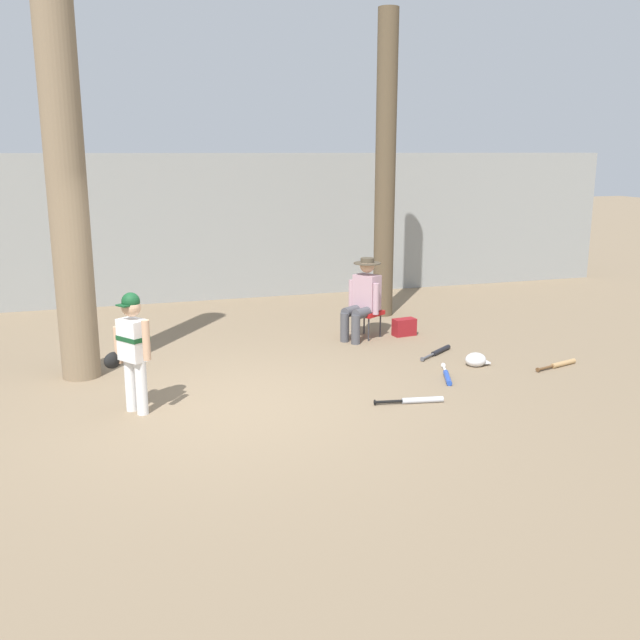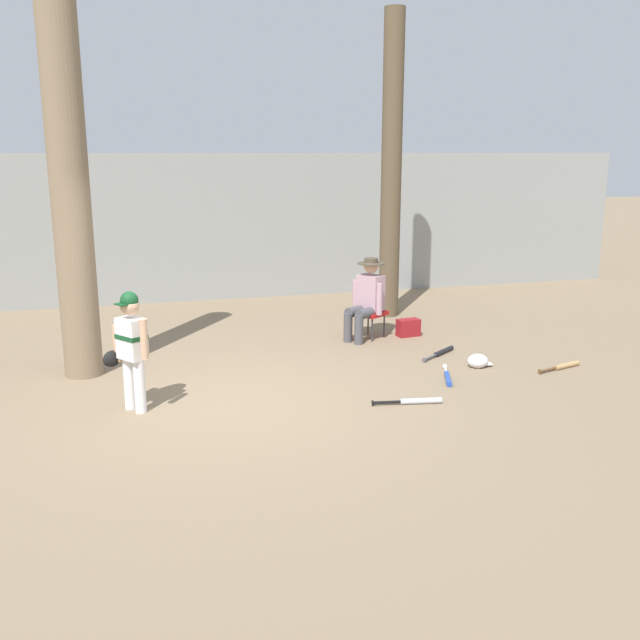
{
  "view_description": "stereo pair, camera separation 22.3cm",
  "coord_description": "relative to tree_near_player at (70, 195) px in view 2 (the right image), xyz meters",
  "views": [
    {
      "loc": [
        -1.24,
        -7.29,
        2.72
      ],
      "look_at": [
        1.21,
        0.6,
        0.75
      ],
      "focal_mm": 39.82,
      "sensor_mm": 36.0,
      "label": 1
    },
    {
      "loc": [
        -1.02,
        -7.35,
        2.72
      ],
      "look_at": [
        1.21,
        0.6,
        0.75
      ],
      "focal_mm": 39.82,
      "sensor_mm": 36.0,
      "label": 2
    }
  ],
  "objects": [
    {
      "name": "concrete_back_wall",
      "position": [
        1.57,
        4.33,
        -0.87
      ],
      "size": [
        18.0,
        0.36,
        2.69
      ],
      "primitive_type": "cube",
      "color": "gray",
      "rests_on": "ground"
    },
    {
      "name": "young_ballplayer",
      "position": [
        0.57,
        -1.47,
        -1.47
      ],
      "size": [
        0.52,
        0.51,
        1.31
      ],
      "color": "white",
      "rests_on": "ground"
    },
    {
      "name": "bat_blue_youth",
      "position": [
        4.28,
        -1.43,
        -2.18
      ],
      "size": [
        0.33,
        0.72,
        0.07
      ],
      "color": "#2347AD",
      "rests_on": "ground"
    },
    {
      "name": "seated_spectator",
      "position": [
        3.96,
        0.67,
        -1.58
      ],
      "size": [
        0.65,
        0.58,
        1.2
      ],
      "color": "#47474C",
      "rests_on": "ground"
    },
    {
      "name": "handbag_beside_stool",
      "position": [
        4.63,
        0.66,
        -2.09
      ],
      "size": [
        0.36,
        0.22,
        0.26
      ],
      "primitive_type": "cube",
      "rotation": [
        0.0,
        0.0,
        0.12
      ],
      "color": "maroon",
      "rests_on": "ground"
    },
    {
      "name": "folding_stool",
      "position": [
        4.04,
        0.73,
        -1.85
      ],
      "size": [
        0.55,
        0.55,
        0.41
      ],
      "color": "red",
      "rests_on": "ground"
    },
    {
      "name": "bat_black_composite",
      "position": [
        4.69,
        -0.4,
        -2.18
      ],
      "size": [
        0.66,
        0.51,
        0.07
      ],
      "color": "black",
      "rests_on": "ground"
    },
    {
      "name": "tree_near_player",
      "position": [
        0.0,
        0.0,
        0.0
      ],
      "size": [
        0.72,
        0.72,
        5.16
      ],
      "color": "#7F6B51",
      "rests_on": "ground"
    },
    {
      "name": "ground_plane",
      "position": [
        1.57,
        -1.6,
        -2.22
      ],
      "size": [
        60.0,
        60.0,
        0.0
      ],
      "primitive_type": "plane",
      "color": "#7F6B51"
    },
    {
      "name": "batting_helmet_white",
      "position": [
        4.89,
        -1.05,
        -2.14
      ],
      "size": [
        0.32,
        0.25,
        0.19
      ],
      "color": "silver",
      "rests_on": "ground"
    },
    {
      "name": "tree_behind_spectator",
      "position": [
        4.85,
        2.06,
        -0.02
      ],
      "size": [
        0.56,
        0.56,
        5.0
      ],
      "color": "brown",
      "rests_on": "ground"
    },
    {
      "name": "bat_aluminum_silver",
      "position": [
        3.56,
        -2.12,
        -2.18
      ],
      "size": [
        0.78,
        0.19,
        0.07
      ],
      "color": "#B7BCC6",
      "rests_on": "ground"
    },
    {
      "name": "bat_wood_tan",
      "position": [
        5.92,
        -1.41,
        -2.18
      ],
      "size": [
        0.71,
        0.26,
        0.07
      ],
      "color": "tan",
      "rests_on": "ground"
    }
  ]
}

